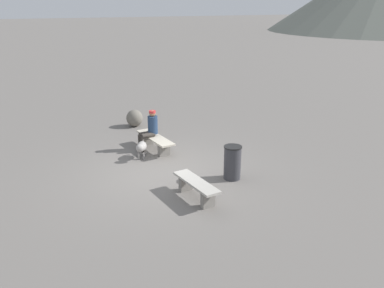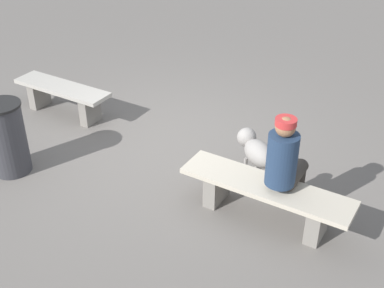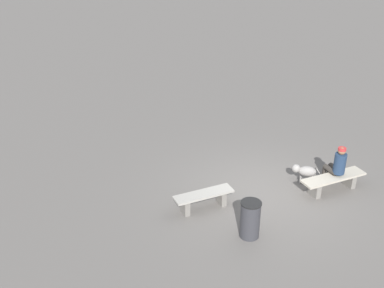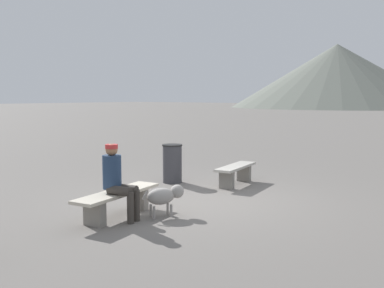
% 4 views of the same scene
% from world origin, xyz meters
% --- Properties ---
extents(ground, '(210.00, 210.00, 0.06)m').
position_xyz_m(ground, '(0.00, 0.00, -0.03)').
color(ground, slate).
extents(bench_left, '(1.55, 0.61, 0.45)m').
position_xyz_m(bench_left, '(-1.73, -0.23, 0.31)').
color(bench_left, gray).
rests_on(bench_left, ground).
extents(bench_right, '(1.88, 0.71, 0.44)m').
position_xyz_m(bench_right, '(1.79, -0.37, 0.30)').
color(bench_right, gray).
rests_on(bench_right, ground).
extents(seated_person, '(0.38, 0.64, 1.26)m').
position_xyz_m(seated_person, '(1.91, -0.26, 0.71)').
color(seated_person, navy).
rests_on(seated_person, ground).
extents(dog, '(0.70, 0.49, 0.52)m').
position_xyz_m(dog, '(1.27, 0.23, 0.36)').
color(dog, gray).
rests_on(dog, ground).
extents(trash_bin, '(0.47, 0.47, 0.90)m').
position_xyz_m(trash_bin, '(-1.06, -1.56, 0.45)').
color(trash_bin, '#38383D').
rests_on(trash_bin, ground).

